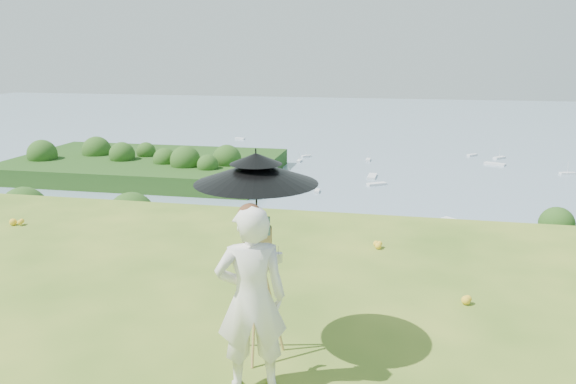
# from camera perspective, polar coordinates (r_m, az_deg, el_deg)

# --- Properties ---
(shoreline_tier) EXTENTS (170.00, 28.00, 8.00)m
(shoreline_tier) POSITION_cam_1_polar(r_m,az_deg,el_deg) (88.44, 8.62, -12.39)
(shoreline_tier) COLOR #6E6458
(shoreline_tier) RESTS_ON bay_water
(bay_water) EXTENTS (700.00, 700.00, 0.00)m
(bay_water) POSITION_cam_1_polar(r_m,az_deg,el_deg) (247.04, 10.78, 5.21)
(bay_water) COLOR #7793AA
(bay_water) RESTS_ON ground
(peninsula) EXTENTS (90.00, 60.00, 12.00)m
(peninsula) POSITION_cam_1_polar(r_m,az_deg,el_deg) (180.18, -14.32, 3.38)
(peninsula) COLOR #153A0F
(peninsula) RESTS_ON bay_water
(slope_trees) EXTENTS (110.00, 50.00, 6.00)m
(slope_trees) POSITION_cam_1_polar(r_m,az_deg,el_deg) (43.34, 6.66, -10.89)
(slope_trees) COLOR #224916
(slope_trees) RESTS_ON forest_slope
(harbor_town) EXTENTS (110.00, 22.00, 5.00)m
(harbor_town) POSITION_cam_1_polar(r_m,az_deg,el_deg) (85.75, 8.79, -8.50)
(harbor_town) COLOR silver
(harbor_town) RESTS_ON shoreline_tier
(moored_boats) EXTENTS (140.00, 140.00, 0.70)m
(moored_boats) POSITION_cam_1_polar(r_m,az_deg,el_deg) (169.97, 6.06, 1.51)
(moored_boats) COLOR white
(moored_boats) RESTS_ON bay_water
(wildflowers) EXTENTS (10.00, 10.50, 0.12)m
(wildflowers) POSITION_cam_1_polar(r_m,az_deg,el_deg) (6.23, -20.01, -17.69)
(wildflowers) COLOR yellow
(wildflowers) RESTS_ON ground
(painter) EXTENTS (0.80, 0.65, 1.89)m
(painter) POSITION_cam_1_polar(r_m,az_deg,el_deg) (5.50, -3.75, -10.82)
(painter) COLOR white
(painter) RESTS_ON ground
(field_easel) EXTENTS (0.76, 0.76, 1.60)m
(field_easel) POSITION_cam_1_polar(r_m,az_deg,el_deg) (6.11, -3.07, -9.61)
(field_easel) COLOR #AC8E48
(field_easel) RESTS_ON ground
(sun_umbrella) EXTENTS (1.72, 1.72, 0.98)m
(sun_umbrella) POSITION_cam_1_polar(r_m,az_deg,el_deg) (5.81, -3.23, -0.34)
(sun_umbrella) COLOR black
(sun_umbrella) RESTS_ON field_easel
(painter_cap) EXTENTS (0.30, 0.32, 0.10)m
(painter_cap) POSITION_cam_1_polar(r_m,az_deg,el_deg) (5.19, -3.91, -1.89)
(painter_cap) COLOR #D57488
(painter_cap) RESTS_ON painter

